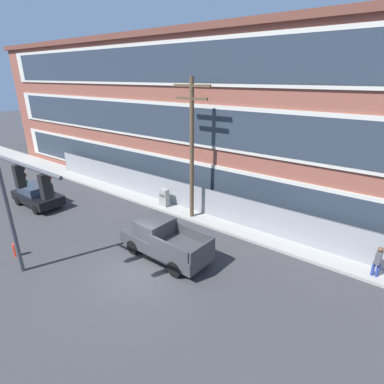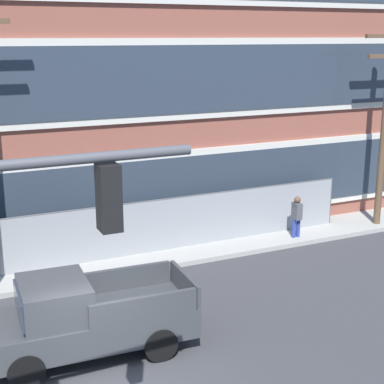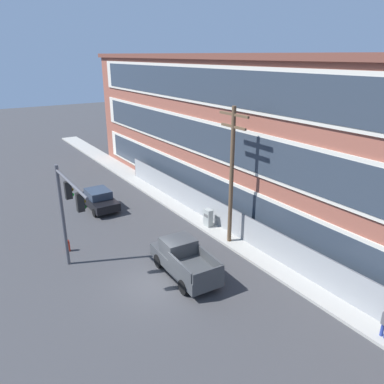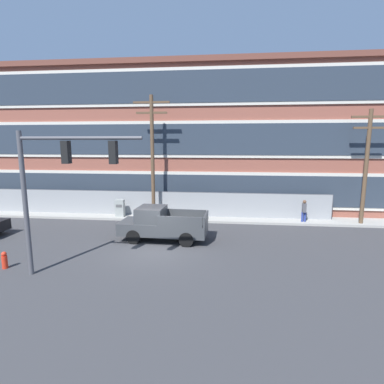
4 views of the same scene
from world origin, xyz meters
TOP-DOWN VIEW (x-y plane):
  - ground_plane at (0.00, 0.00)m, footprint 160.00×160.00m
  - sidewalk_building_side at (0.00, 6.86)m, footprint 80.00×2.10m
  - brick_mill_building at (-3.27, 13.64)m, footprint 47.76×12.06m
  - chain_link_fence at (-3.21, 7.14)m, footprint 28.88×0.06m
  - traffic_signal_mast at (-3.19, -3.25)m, footprint 5.13×0.43m
  - pickup_truck_dark_grey at (-0.00, 1.84)m, footprint 5.13×2.20m
  - sedan_black at (-11.74, 1.24)m, footprint 4.14×1.96m
  - utility_pole_near_corner at (-1.54, 6.30)m, footprint 2.56×0.26m
  - electrical_cabinet at (-4.13, 6.46)m, footprint 0.64×0.43m
  - pedestrian_near_cabinet at (9.07, 6.33)m, footprint 0.32×0.42m
  - fire_hydrant at (-6.20, -2.83)m, footprint 0.24×0.24m

SIDE VIEW (x-z plane):
  - ground_plane at x=0.00m, z-range 0.00..0.00m
  - sidewalk_building_side at x=0.00m, z-range 0.00..0.16m
  - fire_hydrant at x=-6.20m, z-range -0.01..0.77m
  - electrical_cabinet at x=-4.13m, z-range 0.00..1.42m
  - sedan_black at x=-11.74m, z-range 0.02..1.58m
  - pickup_truck_dark_grey at x=0.00m, z-range -0.04..1.90m
  - pedestrian_near_cabinet at x=9.07m, z-range 0.13..1.82m
  - chain_link_fence at x=-3.21m, z-range 0.02..1.99m
  - traffic_signal_mast at x=-3.19m, z-range 1.25..7.31m
  - utility_pole_near_corner at x=-1.54m, z-range 0.48..9.32m
  - brick_mill_building at x=-3.27m, z-range 0.01..11.70m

